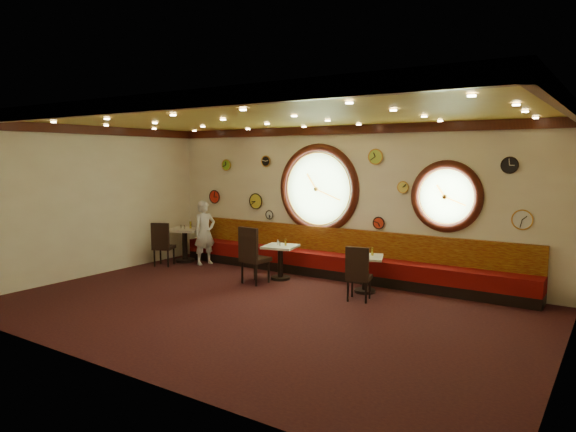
# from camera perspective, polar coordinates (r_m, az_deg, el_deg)

# --- Properties ---
(floor) EXTENTS (9.00, 6.00, 0.00)m
(floor) POSITION_cam_1_polar(r_m,az_deg,el_deg) (8.80, -3.18, -10.23)
(floor) COLOR black
(floor) RESTS_ON ground
(ceiling) EXTENTS (9.00, 6.00, 0.02)m
(ceiling) POSITION_cam_1_polar(r_m,az_deg,el_deg) (8.46, -3.32, 11.02)
(ceiling) COLOR gold
(ceiling) RESTS_ON wall_back
(wall_back) EXTENTS (9.00, 0.02, 3.20)m
(wall_back) POSITION_cam_1_polar(r_m,az_deg,el_deg) (11.02, 6.13, 1.61)
(wall_back) COLOR beige
(wall_back) RESTS_ON floor
(wall_front) EXTENTS (9.00, 0.02, 3.20)m
(wall_front) POSITION_cam_1_polar(r_m,az_deg,el_deg) (6.36, -19.66, -2.32)
(wall_front) COLOR beige
(wall_front) RESTS_ON floor
(wall_left) EXTENTS (0.02, 6.00, 3.20)m
(wall_left) POSITION_cam_1_polar(r_m,az_deg,el_deg) (11.73, -21.15, 1.51)
(wall_left) COLOR beige
(wall_left) RESTS_ON floor
(wall_right) EXTENTS (0.02, 6.00, 3.20)m
(wall_right) POSITION_cam_1_polar(r_m,az_deg,el_deg) (6.84, 28.60, -2.15)
(wall_right) COLOR beige
(wall_right) RESTS_ON floor
(molding_back) EXTENTS (9.00, 0.10, 0.18)m
(molding_back) POSITION_cam_1_polar(r_m,az_deg,el_deg) (10.95, 6.11, 9.49)
(molding_back) COLOR #341009
(molding_back) RESTS_ON wall_back
(molding_front) EXTENTS (9.00, 0.10, 0.18)m
(molding_front) POSITION_cam_1_polar(r_m,az_deg,el_deg) (6.35, -19.83, 11.33)
(molding_front) COLOR #341009
(molding_front) RESTS_ON wall_back
(molding_left) EXTENTS (0.10, 6.00, 0.18)m
(molding_left) POSITION_cam_1_polar(r_m,az_deg,el_deg) (11.67, -21.31, 8.90)
(molding_left) COLOR #341009
(molding_left) RESTS_ON wall_back
(molding_right) EXTENTS (0.10, 6.00, 0.18)m
(molding_right) POSITION_cam_1_polar(r_m,az_deg,el_deg) (6.80, 28.88, 10.57)
(molding_right) COLOR #341009
(molding_right) RESTS_ON wall_back
(banquette_base) EXTENTS (8.00, 0.55, 0.20)m
(banquette_base) POSITION_cam_1_polar(r_m,az_deg,el_deg) (11.01, 5.36, -6.29)
(banquette_base) COLOR black
(banquette_base) RESTS_ON floor
(banquette_seat) EXTENTS (8.00, 0.55, 0.30)m
(banquette_seat) POSITION_cam_1_polar(r_m,az_deg,el_deg) (10.95, 5.38, -5.02)
(banquette_seat) COLOR #5C0708
(banquette_seat) RESTS_ON banquette_base
(banquette_back) EXTENTS (8.00, 0.10, 0.55)m
(banquette_back) POSITION_cam_1_polar(r_m,az_deg,el_deg) (11.07, 5.94, -2.79)
(banquette_back) COLOR #631307
(banquette_back) RESTS_ON wall_back
(porthole_left_glass) EXTENTS (1.66, 0.02, 1.66)m
(porthole_left_glass) POSITION_cam_1_polar(r_m,az_deg,el_deg) (11.29, 3.43, 3.03)
(porthole_left_glass) COLOR #8FBE72
(porthole_left_glass) RESTS_ON wall_back
(porthole_left_frame) EXTENTS (1.98, 0.18, 1.98)m
(porthole_left_frame) POSITION_cam_1_polar(r_m,az_deg,el_deg) (11.27, 3.39, 3.02)
(porthole_left_frame) COLOR #341009
(porthole_left_frame) RESTS_ON wall_back
(porthole_left_ring) EXTENTS (1.61, 0.03, 1.61)m
(porthole_left_ring) POSITION_cam_1_polar(r_m,az_deg,el_deg) (11.25, 3.31, 3.02)
(porthole_left_ring) COLOR gold
(porthole_left_ring) RESTS_ON wall_back
(porthole_right_glass) EXTENTS (1.10, 0.02, 1.10)m
(porthole_right_glass) POSITION_cam_1_polar(r_m,az_deg,el_deg) (10.18, 17.20, 2.09)
(porthole_right_glass) COLOR #8FBE72
(porthole_right_glass) RESTS_ON wall_back
(porthole_right_frame) EXTENTS (1.38, 0.18, 1.38)m
(porthole_right_frame) POSITION_cam_1_polar(r_m,az_deg,el_deg) (10.17, 17.17, 2.08)
(porthole_right_frame) COLOR #341009
(porthole_right_frame) RESTS_ON wall_back
(porthole_right_ring) EXTENTS (1.09, 0.03, 1.09)m
(porthole_right_ring) POSITION_cam_1_polar(r_m,az_deg,el_deg) (10.14, 17.13, 2.07)
(porthole_right_ring) COLOR gold
(porthole_right_ring) RESTS_ON wall_back
(wall_clock_0) EXTENTS (0.30, 0.03, 0.30)m
(wall_clock_0) POSITION_cam_1_polar(r_m,az_deg,el_deg) (10.62, 9.71, 6.51)
(wall_clock_0) COLOR #A9C93E
(wall_clock_0) RESTS_ON wall_back
(wall_clock_1) EXTENTS (0.20, 0.03, 0.20)m
(wall_clock_1) POSITION_cam_1_polar(r_m,az_deg,el_deg) (12.02, -2.04, 0.14)
(wall_clock_1) COLOR silver
(wall_clock_1) RESTS_ON wall_back
(wall_clock_2) EXTENTS (0.32, 0.03, 0.32)m
(wall_clock_2) POSITION_cam_1_polar(r_m,az_deg,el_deg) (13.04, -8.14, 2.12)
(wall_clock_2) COLOR red
(wall_clock_2) RESTS_ON wall_back
(wall_clock_3) EXTENTS (0.28, 0.03, 0.28)m
(wall_clock_3) POSITION_cam_1_polar(r_m,az_deg,el_deg) (9.87, 23.42, 5.20)
(wall_clock_3) COLOR black
(wall_clock_3) RESTS_ON wall_back
(wall_clock_4) EXTENTS (0.24, 0.03, 0.24)m
(wall_clock_4) POSITION_cam_1_polar(r_m,az_deg,el_deg) (10.66, 10.07, -0.77)
(wall_clock_4) COLOR red
(wall_clock_4) RESTS_ON wall_back
(wall_clock_5) EXTENTS (0.26, 0.03, 0.26)m
(wall_clock_5) POSITION_cam_1_polar(r_m,az_deg,el_deg) (12.74, -6.85, 5.64)
(wall_clock_5) COLOR #78B524
(wall_clock_5) RESTS_ON wall_back
(wall_clock_6) EXTENTS (0.34, 0.03, 0.34)m
(wall_clock_6) POSITION_cam_1_polar(r_m,az_deg,el_deg) (9.88, 24.59, -0.38)
(wall_clock_6) COLOR silver
(wall_clock_6) RESTS_ON wall_back
(wall_clock_7) EXTENTS (0.22, 0.03, 0.22)m
(wall_clock_7) POSITION_cam_1_polar(r_m,az_deg,el_deg) (10.41, 12.67, 3.14)
(wall_clock_7) COLOR gold
(wall_clock_7) RESTS_ON wall_back
(wall_clock_8) EXTENTS (0.36, 0.03, 0.36)m
(wall_clock_8) POSITION_cam_1_polar(r_m,az_deg,el_deg) (12.22, -3.58, 1.65)
(wall_clock_8) COLOR gold
(wall_clock_8) RESTS_ON wall_back
(wall_clock_9) EXTENTS (0.24, 0.03, 0.24)m
(wall_clock_9) POSITION_cam_1_polar(r_m,az_deg,el_deg) (12.00, -2.46, 6.11)
(wall_clock_9) COLOR black
(wall_clock_9) RESTS_ON wall_back
(table_a) EXTENTS (0.95, 0.95, 0.82)m
(table_a) POSITION_cam_1_polar(r_m,az_deg,el_deg) (12.76, -11.41, -2.72)
(table_a) COLOR black
(table_a) RESTS_ON floor
(table_b) EXTENTS (0.77, 0.77, 0.71)m
(table_b) POSITION_cam_1_polar(r_m,az_deg,el_deg) (10.73, -0.85, -4.68)
(table_b) COLOR black
(table_b) RESTS_ON floor
(table_c) EXTENTS (0.81, 0.81, 0.70)m
(table_c) POSITION_cam_1_polar(r_m,az_deg,el_deg) (9.81, 8.56, -5.88)
(table_c) COLOR black
(table_c) RESTS_ON floor
(chair_a) EXTENTS (0.57, 0.57, 0.64)m
(chair_a) POSITION_cam_1_polar(r_m,az_deg,el_deg) (12.33, -13.81, -2.76)
(chair_a) COLOR black
(chair_a) RESTS_ON floor
(chair_b) EXTENTS (0.52, 0.52, 0.72)m
(chair_b) POSITION_cam_1_polar(r_m,az_deg,el_deg) (10.31, -4.04, -3.96)
(chair_b) COLOR black
(chair_b) RESTS_ON floor
(chair_c) EXTENTS (0.49, 0.49, 0.61)m
(chair_c) POSITION_cam_1_polar(r_m,az_deg,el_deg) (9.15, 7.80, -5.98)
(chair_c) COLOR black
(chair_c) RESTS_ON floor
(condiment_a_salt) EXTENTS (0.03, 0.03, 0.09)m
(condiment_a_salt) POSITION_cam_1_polar(r_m,az_deg,el_deg) (12.79, -11.81, -1.15)
(condiment_a_salt) COLOR #BCBBC0
(condiment_a_salt) RESTS_ON table_a
(condiment_b_salt) EXTENTS (0.04, 0.04, 0.11)m
(condiment_b_salt) POSITION_cam_1_polar(r_m,az_deg,el_deg) (10.74, -1.13, -2.94)
(condiment_b_salt) COLOR silver
(condiment_b_salt) RESTS_ON table_b
(condiment_c_salt) EXTENTS (0.03, 0.03, 0.09)m
(condiment_c_salt) POSITION_cam_1_polar(r_m,az_deg,el_deg) (9.83, 8.47, -4.05)
(condiment_c_salt) COLOR silver
(condiment_c_salt) RESTS_ON table_c
(condiment_a_pepper) EXTENTS (0.03, 0.03, 0.09)m
(condiment_a_pepper) POSITION_cam_1_polar(r_m,az_deg,el_deg) (12.61, -11.45, -1.23)
(condiment_a_pepper) COLOR silver
(condiment_a_pepper) RESTS_ON table_a
(condiment_b_pepper) EXTENTS (0.03, 0.03, 0.09)m
(condiment_b_pepper) POSITION_cam_1_polar(r_m,az_deg,el_deg) (10.61, -0.93, -3.10)
(condiment_b_pepper) COLOR silver
(condiment_b_pepper) RESTS_ON table_b
(condiment_c_pepper) EXTENTS (0.04, 0.04, 0.11)m
(condiment_c_pepper) POSITION_cam_1_polar(r_m,az_deg,el_deg) (9.67, 8.79, -4.15)
(condiment_c_pepper) COLOR silver
(condiment_c_pepper) RESTS_ON table_c
(condiment_a_bottle) EXTENTS (0.05, 0.05, 0.17)m
(condiment_a_bottle) POSITION_cam_1_polar(r_m,az_deg,el_deg) (12.73, -10.78, -0.97)
(condiment_a_bottle) COLOR yellow
(condiment_a_bottle) RESTS_ON table_a
(condiment_b_bottle) EXTENTS (0.04, 0.04, 0.14)m
(condiment_b_bottle) POSITION_cam_1_polar(r_m,az_deg,el_deg) (10.66, -0.27, -2.94)
(condiment_b_bottle) COLOR yellow
(condiment_b_bottle) RESTS_ON table_b
(condiment_c_bottle) EXTENTS (0.05, 0.05, 0.16)m
(condiment_c_bottle) POSITION_cam_1_polar(r_m,az_deg,el_deg) (9.81, 9.35, -3.89)
(condiment_c_bottle) COLOR gold
(condiment_c_bottle) RESTS_ON table_c
(waiter) EXTENTS (0.51, 0.64, 1.52)m
(waiter) POSITION_cam_1_polar(r_m,az_deg,el_deg) (12.34, -9.24, -1.84)
(waiter) COLOR silver
(waiter) RESTS_ON floor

